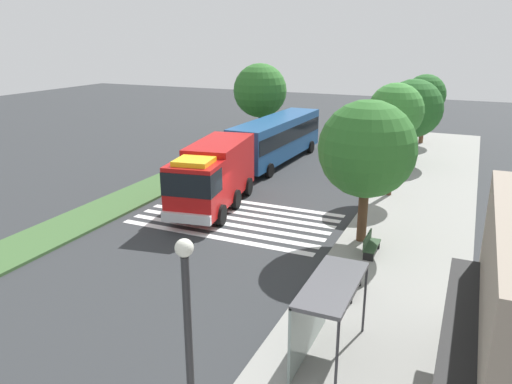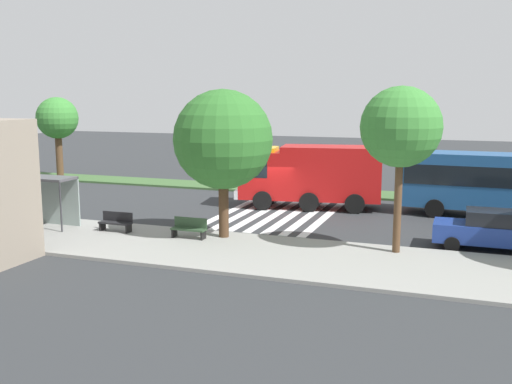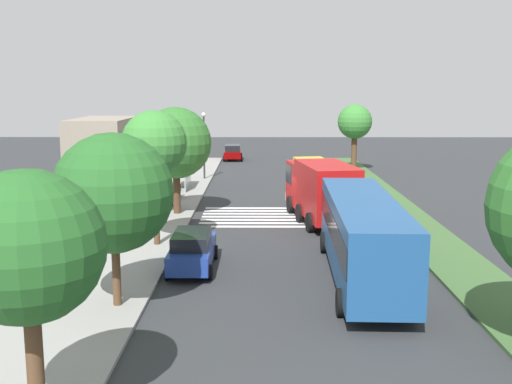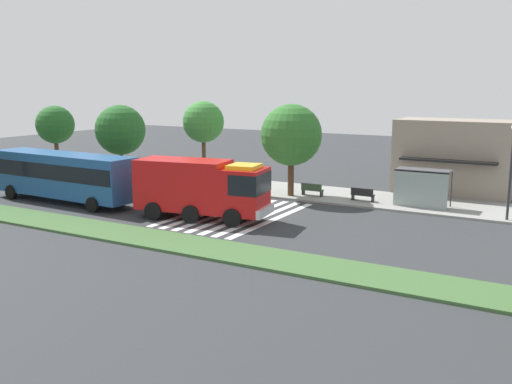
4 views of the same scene
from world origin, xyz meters
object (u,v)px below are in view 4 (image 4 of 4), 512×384
at_px(bench_near_shelter, 363,194).
at_px(sidewalk_tree_center, 203,122).
at_px(street_lamp, 511,164).
at_px(sidewalk_tree_far_west, 55,125).
at_px(transit_bus, 63,173).
at_px(parked_car_west, 1,162).
at_px(bench_west_of_shelter, 312,189).
at_px(parked_car_mid, 149,177).
at_px(sidewalk_tree_west, 120,130).
at_px(fire_truck, 204,187).
at_px(bus_stop_shelter, 422,181).
at_px(sidewalk_tree_east, 291,135).

xyz_separation_m(bench_near_shelter, sidewalk_tree_center, (-12.84, -0.71, 4.61)).
height_order(street_lamp, sidewalk_tree_far_west, sidewalk_tree_far_west).
bearing_deg(bench_near_shelter, transit_bus, -150.76).
bearing_deg(transit_bus, street_lamp, -159.94).
bearing_deg(parked_car_west, bench_west_of_shelter, 6.60).
height_order(parked_car_mid, sidewalk_tree_west, sidewalk_tree_west).
relative_size(fire_truck, sidewalk_tree_center, 1.28).
bearing_deg(sidewalk_tree_west, bench_west_of_shelter, 2.29).
height_order(parked_car_mid, street_lamp, street_lamp).
distance_m(fire_truck, bench_west_of_shelter, 10.01).
bearing_deg(sidewalk_tree_far_west, parked_car_mid, -9.69).
distance_m(transit_bus, bench_west_of_shelter, 17.56).
bearing_deg(sidewalk_tree_west, bench_near_shelter, 1.88).
distance_m(parked_car_mid, bench_west_of_shelter, 13.12).
height_order(bus_stop_shelter, sidewalk_tree_center, sidewalk_tree_center).
height_order(parked_car_mid, transit_bus, transit_bus).
distance_m(transit_bus, street_lamp, 28.98).
bearing_deg(sidewalk_tree_center, sidewalk_tree_far_west, 180.00).
xyz_separation_m(fire_truck, transit_bus, (-11.41, -0.64, 0.01)).
height_order(parked_car_west, bus_stop_shelter, bus_stop_shelter).
xyz_separation_m(street_lamp, sidewalk_tree_far_west, (-38.90, 0.40, 0.90)).
relative_size(transit_bus, bench_near_shelter, 7.49).
distance_m(fire_truck, parked_car_mid, 11.97).
relative_size(bus_stop_shelter, sidewalk_tree_far_west, 0.58).
bearing_deg(parked_car_west, street_lamp, 3.57).
height_order(street_lamp, sidewalk_tree_center, sidewalk_tree_center).
distance_m(fire_truck, sidewalk_tree_east, 9.25).
height_order(parked_car_mid, bench_west_of_shelter, parked_car_mid).
height_order(bench_west_of_shelter, sidewalk_tree_center, sidewalk_tree_center).
xyz_separation_m(sidewalk_tree_far_west, sidewalk_tree_east, (24.29, 0.00, 0.11)).
bearing_deg(sidewalk_tree_center, sidewalk_tree_east, 0.00).
relative_size(bench_near_shelter, street_lamp, 0.28).
distance_m(bus_stop_shelter, sidewalk_tree_east, 9.61).
bearing_deg(sidewalk_tree_east, parked_car_west, -175.74).
bearing_deg(parked_car_mid, sidewalk_tree_west, 155.80).
relative_size(parked_car_mid, bus_stop_shelter, 1.37).
xyz_separation_m(fire_truck, parked_car_mid, (-9.93, 6.58, -1.14)).
distance_m(transit_bus, sidewalk_tree_east, 16.16).
bearing_deg(sidewalk_tree_east, sidewalk_tree_west, -180.00).
xyz_separation_m(fire_truck, sidewalk_tree_west, (-14.81, 8.78, 2.24)).
relative_size(street_lamp, sidewalk_tree_far_west, 0.93).
bearing_deg(parked_car_mid, street_lamp, 4.04).
relative_size(fire_truck, sidewalk_tree_far_west, 1.41).
xyz_separation_m(parked_car_west, parked_car_mid, (18.12, -0.00, 0.00)).
height_order(bench_near_shelter, sidewalk_tree_center, sidewalk_tree_center).
bearing_deg(parked_car_mid, bus_stop_shelter, 8.21).
distance_m(parked_car_mid, transit_bus, 7.46).
relative_size(transit_bus, sidewalk_tree_center, 1.79).
bearing_deg(parked_car_west, bench_near_shelter, 6.01).
height_order(fire_truck, sidewalk_tree_east, sidewalk_tree_east).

